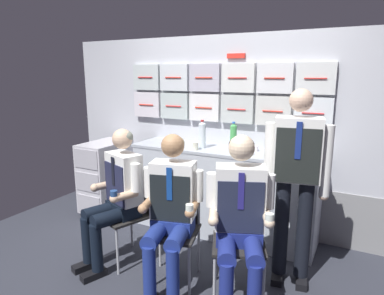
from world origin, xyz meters
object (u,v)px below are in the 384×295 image
(crew_member_left, at_px, (116,192))
(crew_member_right, at_px, (240,214))
(folding_chair_center, at_px, (176,218))
(crew_member_standing, at_px, (296,173))
(coffee_cup_white, at_px, (256,148))
(water_bottle_tall, at_px, (202,135))
(crew_member_center, at_px, (171,206))
(service_trolley, at_px, (106,175))
(folding_chair_right, at_px, (238,228))
(folding_chair_left, at_px, (132,204))

(crew_member_left, relative_size, crew_member_right, 0.97)
(folding_chair_center, relative_size, crew_member_standing, 0.53)
(crew_member_left, height_order, coffee_cup_white, crew_member_left)
(crew_member_left, xyz_separation_m, crew_member_standing, (1.48, 0.45, 0.26))
(crew_member_left, height_order, crew_member_standing, crew_member_standing)
(crew_member_left, height_order, crew_member_right, crew_member_right)
(crew_member_standing, distance_m, water_bottle_tall, 1.20)
(water_bottle_tall, bearing_deg, crew_member_center, -77.70)
(crew_member_center, height_order, crew_member_standing, crew_member_standing)
(service_trolley, xyz_separation_m, crew_member_right, (2.07, -0.86, 0.24))
(folding_chair_right, relative_size, crew_member_standing, 0.53)
(service_trolley, bearing_deg, crew_member_left, -43.58)
(folding_chair_center, distance_m, water_bottle_tall, 1.06)
(service_trolley, xyz_separation_m, coffee_cup_white, (1.85, 0.21, 0.50))
(crew_member_left, distance_m, crew_member_center, 0.63)
(crew_member_right, bearing_deg, folding_chair_left, 171.75)
(coffee_cup_white, bearing_deg, crew_member_standing, -49.20)
(crew_member_center, height_order, folding_chair_right, crew_member_center)
(folding_chair_left, distance_m, folding_chair_center, 0.53)
(folding_chair_left, bearing_deg, crew_member_standing, 11.88)
(folding_chair_right, relative_size, water_bottle_tall, 2.82)
(service_trolley, xyz_separation_m, folding_chair_right, (2.01, -0.71, 0.04))
(crew_member_left, xyz_separation_m, water_bottle_tall, (0.40, 0.95, 0.40))
(service_trolley, height_order, folding_chair_right, service_trolley)
(crew_member_center, distance_m, coffee_cup_white, 1.22)
(folding_chair_left, bearing_deg, folding_chair_right, -0.88)
(folding_chair_left, xyz_separation_m, coffee_cup_white, (0.90, 0.91, 0.46))
(service_trolley, bearing_deg, folding_chair_center, -27.76)
(folding_chair_left, bearing_deg, folding_chair_center, -8.49)
(folding_chair_right, xyz_separation_m, crew_member_standing, (0.36, 0.32, 0.43))
(crew_member_center, bearing_deg, water_bottle_tall, 102.30)
(crew_member_right, distance_m, crew_member_standing, 0.60)
(folding_chair_center, height_order, crew_member_standing, crew_member_standing)
(service_trolley, relative_size, folding_chair_left, 1.06)
(folding_chair_left, relative_size, crew_member_right, 0.66)
(crew_member_left, height_order, crew_member_center, crew_member_center)
(folding_chair_left, bearing_deg, coffee_cup_white, 45.38)
(service_trolley, xyz_separation_m, crew_member_center, (1.51, -0.93, 0.22))
(crew_member_right, bearing_deg, crew_member_center, -172.76)
(water_bottle_tall, bearing_deg, folding_chair_center, -78.17)
(service_trolley, relative_size, crew_member_right, 0.70)
(service_trolley, height_order, crew_member_center, crew_member_center)
(service_trolley, height_order, crew_member_left, crew_member_left)
(folding_chair_left, height_order, folding_chair_center, same)
(folding_chair_right, xyz_separation_m, coffee_cup_white, (-0.16, 0.92, 0.46))
(service_trolley, relative_size, folding_chair_center, 1.06)
(crew_member_center, distance_m, folding_chair_right, 0.57)
(folding_chair_left, relative_size, crew_member_standing, 0.53)
(folding_chair_left, relative_size, folding_chair_right, 1.00)
(folding_chair_left, distance_m, coffee_cup_white, 1.35)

